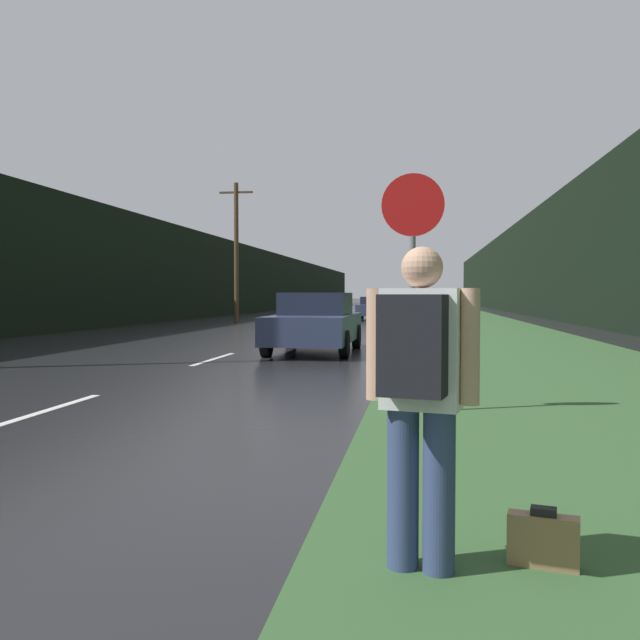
# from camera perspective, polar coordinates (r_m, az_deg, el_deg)

# --- Properties ---
(grass_verge) EXTENTS (6.00, 240.00, 0.02)m
(grass_verge) POSITION_cam_1_polar(r_m,az_deg,el_deg) (40.10, 11.83, 0.05)
(grass_verge) COLOR #33562D
(grass_verge) RESTS_ON ground_plane
(lane_stripe_b) EXTENTS (0.12, 3.00, 0.01)m
(lane_stripe_b) POSITION_cam_1_polar(r_m,az_deg,el_deg) (8.83, -22.74, -7.27)
(lane_stripe_b) COLOR silver
(lane_stripe_b) RESTS_ON ground_plane
(lane_stripe_c) EXTENTS (0.12, 3.00, 0.01)m
(lane_stripe_c) POSITION_cam_1_polar(r_m,az_deg,el_deg) (15.20, -8.92, -3.25)
(lane_stripe_c) COLOR silver
(lane_stripe_c) RESTS_ON ground_plane
(lane_stripe_d) EXTENTS (0.12, 3.00, 0.01)m
(lane_stripe_d) POSITION_cam_1_polar(r_m,az_deg,el_deg) (21.96, -3.45, -1.59)
(lane_stripe_d) COLOR silver
(lane_stripe_d) RESTS_ON ground_plane
(treeline_far_side) EXTENTS (2.00, 140.00, 5.34)m
(treeline_far_side) POSITION_cam_1_polar(r_m,az_deg,el_deg) (52.06, -7.62, 3.46)
(treeline_far_side) COLOR black
(treeline_far_side) RESTS_ON ground_plane
(treeline_near_side) EXTENTS (2.00, 140.00, 7.10)m
(treeline_near_side) POSITION_cam_1_polar(r_m,az_deg,el_deg) (50.74, 17.99, 4.41)
(treeline_near_side) COLOR black
(treeline_near_side) RESTS_ON ground_plane
(utility_pole_far) EXTENTS (1.80, 0.24, 7.34)m
(utility_pole_far) POSITION_cam_1_polar(r_m,az_deg,el_deg) (36.23, -7.06, 5.86)
(utility_pole_far) COLOR #4C3823
(utility_pole_far) RESTS_ON ground_plane
(stop_sign) EXTENTS (0.74, 0.07, 2.86)m
(stop_sign) POSITION_cam_1_polar(r_m,az_deg,el_deg) (8.12, 7.80, 4.75)
(stop_sign) COLOR slate
(stop_sign) RESTS_ON ground_plane
(hitchhiker_with_backpack) EXTENTS (0.56, 0.47, 1.66)m
(hitchhiker_with_backpack) POSITION_cam_1_polar(r_m,az_deg,el_deg) (3.42, 8.39, -5.66)
(hitchhiker_with_backpack) COLOR navy
(hitchhiker_with_backpack) RESTS_ON ground_plane
(suitcase) EXTENTS (0.37, 0.18, 0.33)m
(suitcase) POSITION_cam_1_polar(r_m,az_deg,el_deg) (3.83, 18.28, -17.30)
(suitcase) COLOR olive
(suitcase) RESTS_ON ground_plane
(car_passing_near) EXTENTS (1.99, 4.67, 1.48)m
(car_passing_near) POSITION_cam_1_polar(r_m,az_deg,el_deg) (16.79, -0.40, -0.22)
(car_passing_near) COLOR #2D3856
(car_passing_near) RESTS_ON ground_plane
(car_passing_far) EXTENTS (1.91, 4.60, 1.33)m
(car_passing_far) POSITION_cam_1_polar(r_m,az_deg,el_deg) (38.70, 4.64, 1.01)
(car_passing_far) COLOR #2D3856
(car_passing_far) RESTS_ON ground_plane
(car_oncoming) EXTENTS (2.02, 4.56, 1.24)m
(car_oncoming) POSITION_cam_1_polar(r_m,az_deg,el_deg) (43.08, -0.17, 1.08)
(car_oncoming) COLOR black
(car_oncoming) RESTS_ON ground_plane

